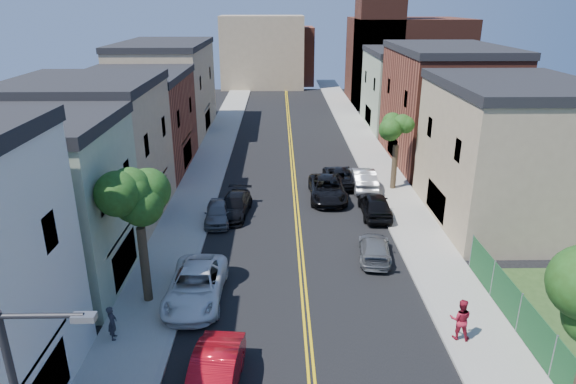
{
  "coord_description": "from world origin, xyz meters",
  "views": [
    {
      "loc": [
        -1.25,
        -8.13,
        14.26
      ],
      "look_at": [
        -0.66,
        24.29,
        2.0
      ],
      "focal_mm": 31.57,
      "sensor_mm": 36.0,
      "label": 1
    }
  ],
  "objects_px": {
    "grey_car_left": "(217,213)",
    "pedestrian_left": "(112,323)",
    "grey_car_right": "(375,248)",
    "black_suv_lane": "(327,189)",
    "dark_car_right_far": "(340,176)",
    "black_car_right": "(375,205)",
    "white_pickup": "(196,286)",
    "pedestrian_right": "(460,319)",
    "silver_car_right": "(363,178)",
    "black_car_left": "(234,206)",
    "red_sedan": "(214,378)"
  },
  "relations": [
    {
      "from": "red_sedan",
      "to": "black_car_right",
      "type": "xyz_separation_m",
      "value": [
        9.3,
        17.33,
        0.0
      ]
    },
    {
      "from": "grey_car_right",
      "to": "black_suv_lane",
      "type": "xyz_separation_m",
      "value": [
        -1.9,
        9.64,
        0.18
      ]
    },
    {
      "from": "grey_car_left",
      "to": "pedestrian_left",
      "type": "xyz_separation_m",
      "value": [
        -3.17,
        -12.98,
        0.26
      ]
    },
    {
      "from": "silver_car_right",
      "to": "dark_car_right_far",
      "type": "distance_m",
      "value": 1.95
    },
    {
      "from": "red_sedan",
      "to": "dark_car_right_far",
      "type": "xyz_separation_m",
      "value": [
        7.6,
        23.91,
        -0.08
      ]
    },
    {
      "from": "red_sedan",
      "to": "grey_car_left",
      "type": "relative_size",
      "value": 1.22
    },
    {
      "from": "grey_car_right",
      "to": "black_car_right",
      "type": "xyz_separation_m",
      "value": [
        1.16,
        6.31,
        0.19
      ]
    },
    {
      "from": "silver_car_right",
      "to": "pedestrian_right",
      "type": "height_order",
      "value": "pedestrian_right"
    },
    {
      "from": "black_car_left",
      "to": "dark_car_right_far",
      "type": "height_order",
      "value": "dark_car_right_far"
    },
    {
      "from": "black_suv_lane",
      "to": "pedestrian_right",
      "type": "xyz_separation_m",
      "value": [
        4.26,
        -17.49,
        0.31
      ]
    },
    {
      "from": "black_car_left",
      "to": "black_car_right",
      "type": "bearing_deg",
      "value": 5.31
    },
    {
      "from": "black_car_right",
      "to": "white_pickup",
      "type": "bearing_deg",
      "value": 44.74
    },
    {
      "from": "red_sedan",
      "to": "black_car_right",
      "type": "distance_m",
      "value": 19.67
    },
    {
      "from": "black_car_left",
      "to": "black_suv_lane",
      "type": "distance_m",
      "value": 7.53
    },
    {
      "from": "white_pickup",
      "to": "grey_car_right",
      "type": "height_order",
      "value": "white_pickup"
    },
    {
      "from": "black_car_right",
      "to": "pedestrian_right",
      "type": "height_order",
      "value": "pedestrian_right"
    },
    {
      "from": "red_sedan",
      "to": "pedestrian_right",
      "type": "xyz_separation_m",
      "value": [
        10.5,
        3.17,
        0.3
      ]
    },
    {
      "from": "grey_car_left",
      "to": "pedestrian_left",
      "type": "height_order",
      "value": "pedestrian_left"
    },
    {
      "from": "black_car_left",
      "to": "dark_car_right_far",
      "type": "xyz_separation_m",
      "value": [
        8.25,
        6.31,
        0.02
      ]
    },
    {
      "from": "grey_car_left",
      "to": "silver_car_right",
      "type": "bearing_deg",
      "value": 27.85
    },
    {
      "from": "grey_car_right",
      "to": "dark_car_right_far",
      "type": "relative_size",
      "value": 0.82
    },
    {
      "from": "grey_car_right",
      "to": "grey_car_left",
      "type": "bearing_deg",
      "value": -21.25
    },
    {
      "from": "pedestrian_left",
      "to": "dark_car_right_far",
      "type": "bearing_deg",
      "value": -41.44
    },
    {
      "from": "red_sedan",
      "to": "black_suv_lane",
      "type": "height_order",
      "value": "red_sedan"
    },
    {
      "from": "grey_car_right",
      "to": "black_car_right",
      "type": "relative_size",
      "value": 0.9
    },
    {
      "from": "black_car_left",
      "to": "silver_car_right",
      "type": "xyz_separation_m",
      "value": [
        9.95,
        5.36,
        0.11
      ]
    },
    {
      "from": "black_suv_lane",
      "to": "white_pickup",
      "type": "bearing_deg",
      "value": -119.06
    },
    {
      "from": "black_car_right",
      "to": "dark_car_right_far",
      "type": "bearing_deg",
      "value": -74.73
    },
    {
      "from": "red_sedan",
      "to": "dark_car_right_far",
      "type": "relative_size",
      "value": 0.94
    },
    {
      "from": "white_pickup",
      "to": "pedestrian_left",
      "type": "bearing_deg",
      "value": -133.16
    },
    {
      "from": "grey_car_left",
      "to": "grey_car_right",
      "type": "distance_m",
      "value": 11.22
    },
    {
      "from": "black_car_left",
      "to": "dark_car_right_far",
      "type": "distance_m",
      "value": 10.38
    },
    {
      "from": "red_sedan",
      "to": "black_suv_lane",
      "type": "distance_m",
      "value": 21.58
    },
    {
      "from": "black_car_right",
      "to": "pedestrian_left",
      "type": "distance_m",
      "value": 19.85
    },
    {
      "from": "pedestrian_left",
      "to": "pedestrian_right",
      "type": "relative_size",
      "value": 0.83
    },
    {
      "from": "black_car_right",
      "to": "grey_car_right",
      "type": "bearing_deg",
      "value": 80.33
    },
    {
      "from": "grey_car_right",
      "to": "black_suv_lane",
      "type": "relative_size",
      "value": 0.75
    },
    {
      "from": "white_pickup",
      "to": "pedestrian_right",
      "type": "height_order",
      "value": "pedestrian_right"
    },
    {
      "from": "silver_car_right",
      "to": "pedestrian_left",
      "type": "relative_size",
      "value": 3.15
    },
    {
      "from": "red_sedan",
      "to": "pedestrian_left",
      "type": "bearing_deg",
      "value": 149.84
    },
    {
      "from": "silver_car_right",
      "to": "dark_car_right_far",
      "type": "relative_size",
      "value": 0.95
    },
    {
      "from": "black_car_right",
      "to": "dark_car_right_far",
      "type": "distance_m",
      "value": 6.8
    },
    {
      "from": "red_sedan",
      "to": "silver_car_right",
      "type": "xyz_separation_m",
      "value": [
        9.3,
        22.96,
        0.01
      ]
    },
    {
      "from": "silver_car_right",
      "to": "grey_car_left",
      "type": "bearing_deg",
      "value": 30.75
    },
    {
      "from": "black_car_left",
      "to": "white_pickup",
      "type": "bearing_deg",
      "value": -88.65
    },
    {
      "from": "black_suv_lane",
      "to": "pedestrian_right",
      "type": "height_order",
      "value": "pedestrian_right"
    },
    {
      "from": "white_pickup",
      "to": "silver_car_right",
      "type": "height_order",
      "value": "silver_car_right"
    },
    {
      "from": "red_sedan",
      "to": "silver_car_right",
      "type": "height_order",
      "value": "silver_car_right"
    },
    {
      "from": "black_car_right",
      "to": "silver_car_right",
      "type": "height_order",
      "value": "silver_car_right"
    },
    {
      "from": "silver_car_right",
      "to": "pedestrian_right",
      "type": "relative_size",
      "value": 2.61
    }
  ]
}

